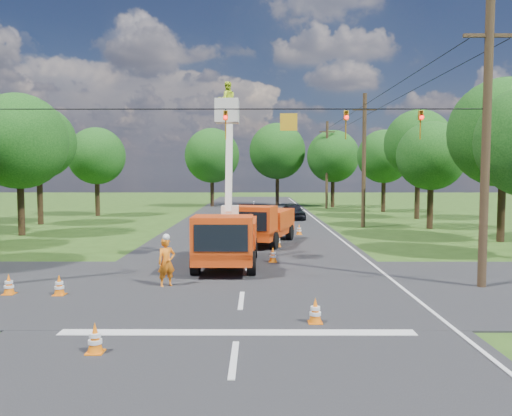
{
  "coord_description": "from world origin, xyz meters",
  "views": [
    {
      "loc": [
        0.51,
        -15.54,
        4.07
      ],
      "look_at": [
        0.45,
        5.48,
        2.6
      ],
      "focal_mm": 35.0,
      "sensor_mm": 36.0,
      "label": 1
    }
  ],
  "objects_px": {
    "tree_far_c": "(333,156)",
    "tree_right_d": "(418,144)",
    "second_truck": "(263,223)",
    "tree_right_e": "(384,157)",
    "traffic_cone_2": "(273,255)",
    "traffic_cone_4": "(59,285)",
    "bucket_truck": "(227,228)",
    "ground_worker": "(166,262)",
    "tree_left_f": "(97,156)",
    "traffic_cone_0": "(95,339)",
    "traffic_cone_3": "(278,241)",
    "tree_far_b": "(277,151)",
    "pole_right_near": "(486,143)",
    "tree_right_c": "(431,156)",
    "traffic_cone_1": "(315,311)",
    "tree_left_e": "(38,142)",
    "distant_car": "(293,211)",
    "tree_far_a": "(212,156)",
    "traffic_cone_5": "(9,285)",
    "pole_right_mid": "(364,159)",
    "pole_right_far": "(327,164)",
    "tree_left_d": "(19,142)",
    "traffic_cone_7": "(299,230)",
    "tree_right_b": "(504,133)"
  },
  "relations": [
    {
      "from": "traffic_cone_3",
      "to": "tree_far_b",
      "type": "bearing_deg",
      "value": 87.76
    },
    {
      "from": "second_truck",
      "to": "tree_right_e",
      "type": "xyz_separation_m",
      "value": [
        12.98,
        24.25,
        4.61
      ]
    },
    {
      "from": "traffic_cone_0",
      "to": "traffic_cone_4",
      "type": "xyz_separation_m",
      "value": [
        -2.92,
        5.32,
        0.0
      ]
    },
    {
      "from": "distant_car",
      "to": "tree_far_a",
      "type": "height_order",
      "value": "tree_far_a"
    },
    {
      "from": "tree_right_c",
      "to": "ground_worker",
      "type": "bearing_deg",
      "value": -130.12
    },
    {
      "from": "ground_worker",
      "to": "traffic_cone_1",
      "type": "bearing_deg",
      "value": -72.41
    },
    {
      "from": "pole_right_mid",
      "to": "pole_right_far",
      "type": "distance_m",
      "value": 20.0
    },
    {
      "from": "ground_worker",
      "to": "traffic_cone_3",
      "type": "height_order",
      "value": "ground_worker"
    },
    {
      "from": "bucket_truck",
      "to": "tree_left_f",
      "type": "relative_size",
      "value": 0.96
    },
    {
      "from": "pole_right_near",
      "to": "traffic_cone_4",
      "type": "bearing_deg",
      "value": -175.04
    },
    {
      "from": "traffic_cone_2",
      "to": "traffic_cone_4",
      "type": "distance_m",
      "value": 9.55
    },
    {
      "from": "traffic_cone_3",
      "to": "tree_right_b",
      "type": "xyz_separation_m",
      "value": [
        13.38,
        2.32,
        6.08
      ]
    },
    {
      "from": "traffic_cone_3",
      "to": "pole_right_far",
      "type": "xyz_separation_m",
      "value": [
        6.88,
        30.32,
        4.75
      ]
    },
    {
      "from": "pole_right_mid",
      "to": "tree_left_f",
      "type": "distance_m",
      "value": 25.36
    },
    {
      "from": "tree_far_c",
      "to": "tree_right_d",
      "type": "bearing_deg",
      "value": -70.54
    },
    {
      "from": "pole_right_near",
      "to": "tree_left_d",
      "type": "relative_size",
      "value": 1.08
    },
    {
      "from": "second_truck",
      "to": "ground_worker",
      "type": "relative_size",
      "value": 3.71
    },
    {
      "from": "traffic_cone_7",
      "to": "pole_right_mid",
      "type": "xyz_separation_m",
      "value": [
        5.24,
        4.87,
        4.75
      ]
    },
    {
      "from": "traffic_cone_2",
      "to": "traffic_cone_3",
      "type": "distance_m",
      "value": 4.77
    },
    {
      "from": "second_truck",
      "to": "tree_right_c",
      "type": "distance_m",
      "value": 15.43
    },
    {
      "from": "traffic_cone_3",
      "to": "pole_right_near",
      "type": "distance_m",
      "value": 12.79
    },
    {
      "from": "traffic_cone_5",
      "to": "pole_right_mid",
      "type": "relative_size",
      "value": 0.07
    },
    {
      "from": "pole_right_mid",
      "to": "tree_right_d",
      "type": "height_order",
      "value": "pole_right_mid"
    },
    {
      "from": "distant_car",
      "to": "tree_left_d",
      "type": "height_order",
      "value": "tree_left_d"
    },
    {
      "from": "traffic_cone_7",
      "to": "tree_left_e",
      "type": "height_order",
      "value": "tree_left_e"
    },
    {
      "from": "second_truck",
      "to": "tree_left_f",
      "type": "distance_m",
      "value": 25.19
    },
    {
      "from": "ground_worker",
      "to": "tree_far_c",
      "type": "xyz_separation_m",
      "value": [
        12.24,
        41.92,
        5.18
      ]
    },
    {
      "from": "traffic_cone_2",
      "to": "tree_right_c",
      "type": "distance_m",
      "value": 19.14
    },
    {
      "from": "tree_left_f",
      "to": "tree_left_e",
      "type": "bearing_deg",
      "value": -104.04
    },
    {
      "from": "pole_right_mid",
      "to": "tree_right_c",
      "type": "height_order",
      "value": "pole_right_mid"
    },
    {
      "from": "distant_car",
      "to": "tree_right_d",
      "type": "height_order",
      "value": "tree_right_d"
    },
    {
      "from": "traffic_cone_3",
      "to": "tree_right_c",
      "type": "bearing_deg",
      "value": 38.83
    },
    {
      "from": "tree_left_e",
      "to": "ground_worker",
      "type": "bearing_deg",
      "value": -57.33
    },
    {
      "from": "second_truck",
      "to": "ground_worker",
      "type": "xyz_separation_m",
      "value": [
        -3.57,
        -10.67,
        -0.32
      ]
    },
    {
      "from": "tree_left_d",
      "to": "traffic_cone_3",
      "type": "bearing_deg",
      "value": -17.75
    },
    {
      "from": "tree_left_f",
      "to": "traffic_cone_0",
      "type": "bearing_deg",
      "value": -72.32
    },
    {
      "from": "traffic_cone_2",
      "to": "traffic_cone_4",
      "type": "relative_size",
      "value": 1.0
    },
    {
      "from": "second_truck",
      "to": "ground_worker",
      "type": "height_order",
      "value": "second_truck"
    },
    {
      "from": "traffic_cone_0",
      "to": "tree_left_f",
      "type": "height_order",
      "value": "tree_left_f"
    },
    {
      "from": "traffic_cone_5",
      "to": "tree_left_f",
      "type": "bearing_deg",
      "value": 102.68
    },
    {
      "from": "traffic_cone_3",
      "to": "pole_right_far",
      "type": "relative_size",
      "value": 0.07
    },
    {
      "from": "traffic_cone_7",
      "to": "tree_right_b",
      "type": "bearing_deg",
      "value": -14.94
    },
    {
      "from": "bucket_truck",
      "to": "tree_far_c",
      "type": "relative_size",
      "value": 0.88
    },
    {
      "from": "second_truck",
      "to": "tree_left_d",
      "type": "bearing_deg",
      "value": -179.08
    },
    {
      "from": "traffic_cone_2",
      "to": "tree_right_c",
      "type": "relative_size",
      "value": 0.09
    },
    {
      "from": "bucket_truck",
      "to": "traffic_cone_2",
      "type": "relative_size",
      "value": 11.32
    },
    {
      "from": "traffic_cone_3",
      "to": "tree_right_d",
      "type": "relative_size",
      "value": 0.07
    },
    {
      "from": "tree_right_c",
      "to": "tree_far_b",
      "type": "distance_m",
      "value": 27.97
    },
    {
      "from": "traffic_cone_5",
      "to": "tree_right_c",
      "type": "bearing_deg",
      "value": 43.84
    },
    {
      "from": "traffic_cone_1",
      "to": "tree_left_e",
      "type": "xyz_separation_m",
      "value": [
        -18.87,
        26.33,
        6.13
      ]
    }
  ]
}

